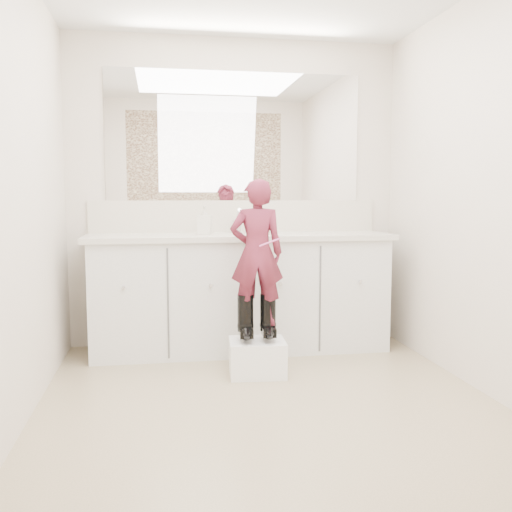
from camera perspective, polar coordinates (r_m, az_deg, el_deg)
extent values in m
plane|color=#8B7F5B|center=(3.30, 1.53, -14.85)|extent=(3.00, 3.00, 0.00)
plane|color=beige|center=(4.56, -2.09, 6.33)|extent=(2.60, 0.00, 2.60)
plane|color=beige|center=(1.64, 11.92, 6.70)|extent=(2.60, 0.00, 2.60)
plane|color=beige|center=(3.11, -22.79, 6.00)|extent=(0.00, 3.00, 3.00)
plane|color=beige|center=(3.57, 22.62, 5.95)|extent=(0.00, 3.00, 3.00)
cube|color=silver|center=(4.36, -1.58, -3.89)|extent=(2.20, 0.55, 0.85)
cube|color=beige|center=(4.29, -1.57, 1.94)|extent=(2.28, 0.58, 0.04)
cube|color=beige|center=(4.55, -2.06, 4.01)|extent=(2.28, 0.03, 0.25)
cube|color=white|center=(4.58, -2.09, 11.85)|extent=(2.00, 0.02, 1.00)
cube|color=#472819|center=(1.71, 12.14, 21.91)|extent=(2.00, 0.01, 1.20)
cylinder|color=silver|center=(4.45, -1.87, 2.99)|extent=(0.08, 0.08, 0.10)
imported|color=beige|center=(4.29, 0.93, 2.86)|extent=(0.13, 0.13, 0.10)
imported|color=silver|center=(4.26, -5.15, 3.59)|extent=(0.12, 0.12, 0.21)
cube|color=white|center=(3.81, 0.12, -10.11)|extent=(0.38, 0.33, 0.23)
imported|color=#B03652|center=(3.70, 0.07, 0.33)|extent=(0.36, 0.25, 0.95)
cylinder|color=#E85AA6|center=(3.63, 1.38, 1.37)|extent=(0.14, 0.02, 0.06)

